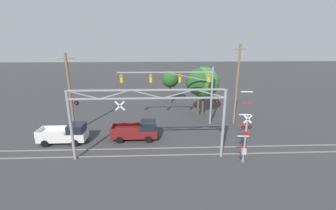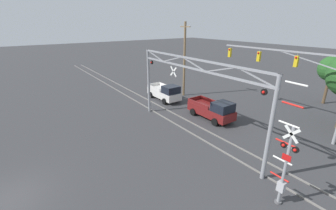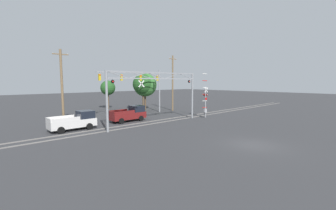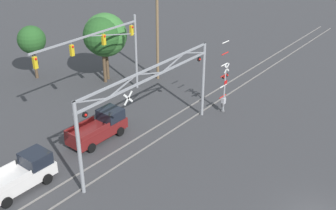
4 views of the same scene
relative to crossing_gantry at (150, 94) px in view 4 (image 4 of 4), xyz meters
name	(u,v)px [view 4 (image 4 of 4)]	position (x,y,z in m)	size (l,w,h in m)	color
rail_track_near	(149,146)	(0.01, 0.28, -4.47)	(80.00, 0.08, 0.10)	gray
rail_track_far	(135,140)	(0.01, 1.72, -4.47)	(80.00, 0.08, 0.10)	gray
crossing_gantry	(150,94)	(0.00, 0.00, 0.00)	(13.88, 0.29, 6.56)	gray
crossing_signal_mast	(224,88)	(8.47, -1.13, -2.18)	(1.23, 0.35, 6.56)	gray
traffic_signal_span	(111,46)	(4.36, 8.35, 0.69)	(11.76, 0.39, 7.36)	gray
pickup_truck_lead	(100,127)	(-1.41, 4.08, -3.55)	(4.96, 2.15, 2.06)	maroon
pickup_truck_following	(21,175)	(-8.92, 3.53, -3.55)	(4.91, 2.15, 2.06)	silver
utility_pole_right	(157,30)	(10.68, 8.18, 0.67)	(1.80, 0.28, 10.08)	brown
background_tree_beyond_span	(32,40)	(2.92, 18.26, -0.39)	(2.85, 2.85, 5.59)	brown
background_tree_far_left_verge	(105,35)	(7.34, 12.17, 0.23)	(4.36, 4.36, 6.94)	brown
background_tree_far_right_verge	(102,36)	(6.63, 11.84, 0.36)	(3.78, 3.78, 6.79)	brown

